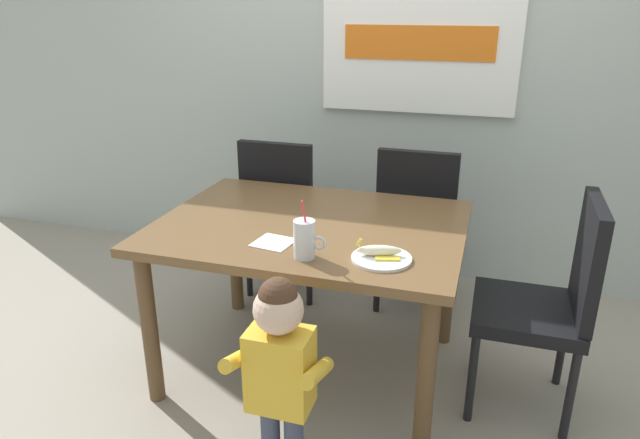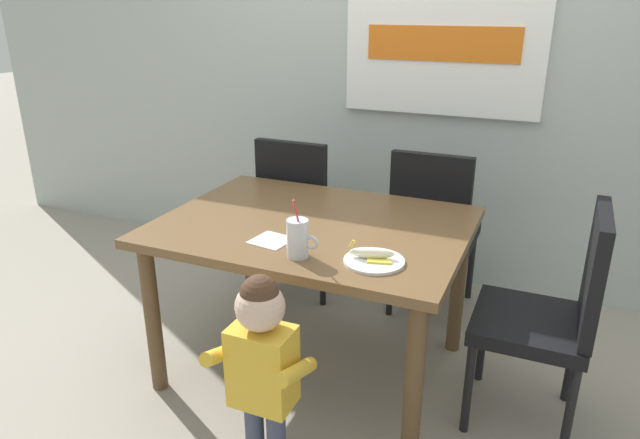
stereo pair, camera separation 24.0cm
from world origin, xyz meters
TOP-DOWN VIEW (x-y plane):
  - ground_plane at (0.00, 0.00)m, footprint 24.00×24.00m
  - back_wall at (0.00, 1.27)m, footprint 6.40×0.17m
  - dining_table at (0.00, 0.00)m, footprint 1.34×1.01m
  - dining_chair_left at (-0.39, 0.69)m, footprint 0.44×0.44m
  - dining_chair_right at (0.38, 0.73)m, footprint 0.44×0.44m
  - dining_chair_far at (1.03, 0.03)m, footprint 0.44×0.44m
  - toddler_standing at (0.12, -0.71)m, footprint 0.33×0.24m
  - milk_cup at (0.09, -0.36)m, footprint 0.13×0.09m
  - snack_plate at (0.38, -0.29)m, footprint 0.23×0.23m
  - peeled_banana at (0.37, -0.28)m, footprint 0.18×0.12m
  - paper_napkin at (-0.07, -0.26)m, footprint 0.17×0.17m

SIDE VIEW (x-z plane):
  - ground_plane at x=0.00m, z-range 0.00..0.00m
  - toddler_standing at x=0.12m, z-range 0.11..0.95m
  - dining_chair_left at x=-0.39m, z-range 0.06..1.02m
  - dining_chair_right at x=0.38m, z-range 0.06..1.02m
  - dining_chair_far at x=1.03m, z-range 0.06..1.02m
  - dining_table at x=0.00m, z-range 0.28..1.04m
  - paper_napkin at x=-0.07m, z-range 0.76..0.76m
  - snack_plate at x=0.38m, z-range 0.76..0.77m
  - peeled_banana at x=0.37m, z-range 0.75..0.82m
  - milk_cup at x=0.09m, z-range 0.70..0.95m
  - back_wall at x=0.00m, z-range 0.00..2.90m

